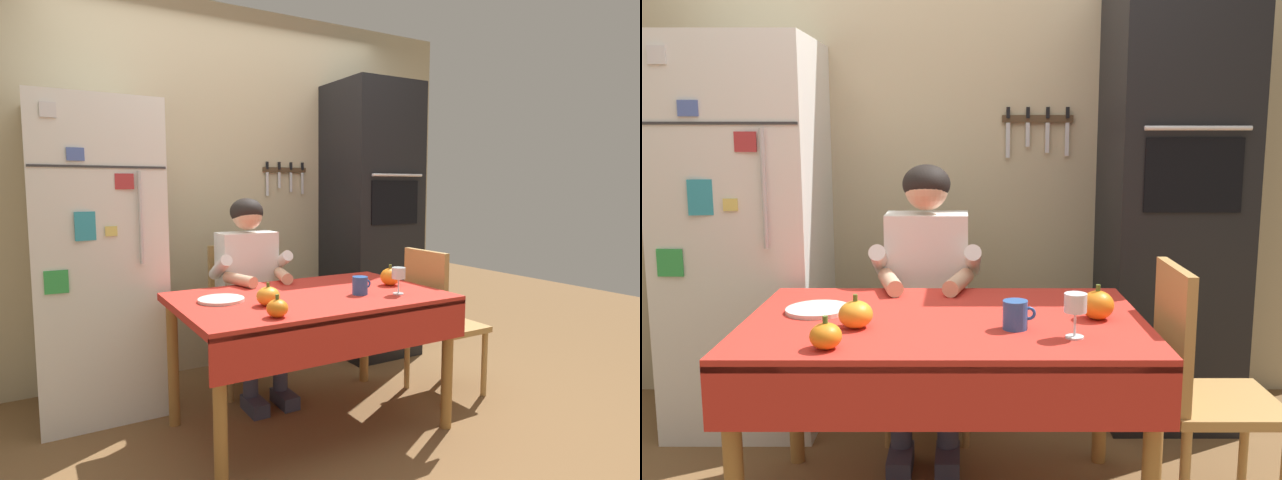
{
  "view_description": "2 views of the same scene",
  "coord_description": "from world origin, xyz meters",
  "views": [
    {
      "loc": [
        -1.29,
        -2.24,
        1.32
      ],
      "look_at": [
        0.14,
        0.22,
        1.02
      ],
      "focal_mm": 28.42,
      "sensor_mm": 36.0,
      "label": 1
    },
    {
      "loc": [
        0.06,
        -2.26,
        1.41
      ],
      "look_at": [
        0.06,
        0.27,
        0.99
      ],
      "focal_mm": 38.86,
      "sensor_mm": 36.0,
      "label": 2
    }
  ],
  "objects": [
    {
      "name": "ground_plane",
      "position": [
        0.0,
        0.0,
        0.0
      ],
      "size": [
        10.0,
        10.0,
        0.0
      ],
      "primitive_type": "plane",
      "color": "brown",
      "rests_on": "ground"
    },
    {
      "name": "back_wall_assembly",
      "position": [
        0.05,
        1.35,
        1.3
      ],
      "size": [
        3.7,
        0.13,
        2.6
      ],
      "color": "#BCAD89",
      "rests_on": "ground"
    },
    {
      "name": "refrigerator",
      "position": [
        -0.95,
        0.96,
        0.9
      ],
      "size": [
        0.68,
        0.71,
        1.8
      ],
      "color": "white",
      "rests_on": "ground"
    },
    {
      "name": "wall_oven",
      "position": [
        1.05,
        1.0,
        1.05
      ],
      "size": [
        0.6,
        0.64,
        2.1
      ],
      "color": "black",
      "rests_on": "ground"
    },
    {
      "name": "dining_table",
      "position": [
        0.0,
        0.08,
        0.66
      ],
      "size": [
        1.4,
        0.9,
        0.74
      ],
      "color": "#9E6B33",
      "rests_on": "ground"
    },
    {
      "name": "chair_behind_person",
      "position": [
        -0.1,
        0.87,
        0.51
      ],
      "size": [
        0.4,
        0.4,
        0.93
      ],
      "color": "tan",
      "rests_on": "ground"
    },
    {
      "name": "seated_person",
      "position": [
        -0.1,
        0.68,
        0.74
      ],
      "size": [
        0.47,
        0.55,
        1.25
      ],
      "color": "#38384C",
      "rests_on": "ground"
    },
    {
      "name": "chair_right_side",
      "position": [
        0.9,
        0.07,
        0.51
      ],
      "size": [
        0.4,
        0.4,
        0.93
      ],
      "color": "tan",
      "rests_on": "ground"
    },
    {
      "name": "coffee_mug",
      "position": [
        0.24,
        -0.04,
        0.79
      ],
      "size": [
        0.11,
        0.08,
        0.1
      ],
      "color": "#2D569E",
      "rests_on": "dining_table"
    },
    {
      "name": "wine_glass",
      "position": [
        0.42,
        -0.13,
        0.85
      ],
      "size": [
        0.07,
        0.07,
        0.15
      ],
      "color": "white",
      "rests_on": "dining_table"
    },
    {
      "name": "pumpkin_large",
      "position": [
        0.53,
        0.08,
        0.79
      ],
      "size": [
        0.11,
        0.11,
        0.12
      ],
      "color": "orange",
      "rests_on": "dining_table"
    },
    {
      "name": "pumpkin_medium",
      "position": [
        -0.35,
        -0.25,
        0.78
      ],
      "size": [
        0.1,
        0.1,
        0.1
      ],
      "color": "orange",
      "rests_on": "dining_table"
    },
    {
      "name": "pumpkin_small",
      "position": [
        -0.3,
        -0.02,
        0.79
      ],
      "size": [
        0.12,
        0.12,
        0.11
      ],
      "color": "orange",
      "rests_on": "dining_table"
    },
    {
      "name": "serving_tray",
      "position": [
        -0.46,
        0.18,
        0.75
      ],
      "size": [
        0.23,
        0.23,
        0.02
      ],
      "primitive_type": "cylinder",
      "color": "silver",
      "rests_on": "dining_table"
    }
  ]
}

